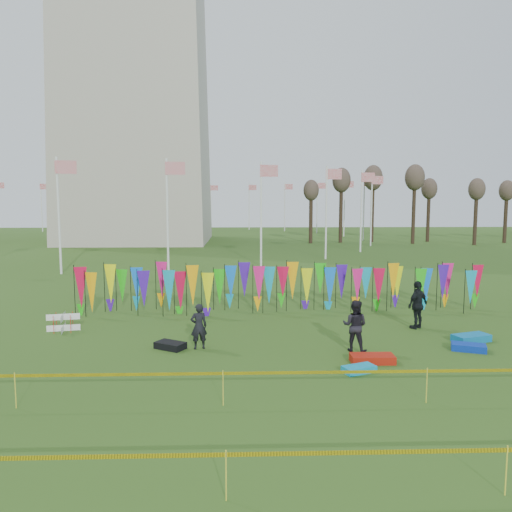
{
  "coord_description": "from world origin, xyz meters",
  "views": [
    {
      "loc": [
        -1.65,
        -14.54,
        5.06
      ],
      "look_at": [
        -0.97,
        6.0,
        2.76
      ],
      "focal_mm": 35.0,
      "sensor_mm": 36.0,
      "label": 1
    }
  ],
  "objects_px": {
    "kite_bag_turquoise": "(359,369)",
    "kite_bag_red": "(372,359)",
    "person_mid": "(355,326)",
    "kite_bag_teal": "(471,338)",
    "kite_bag_black": "(170,345)",
    "kite_bag_blue": "(469,347)",
    "box_kite": "(63,322)",
    "person_right": "(418,305)",
    "person_left": "(199,326)"
  },
  "relations": [
    {
      "from": "kite_bag_turquoise",
      "to": "kite_bag_red",
      "type": "distance_m",
      "value": 1.07
    },
    {
      "from": "person_mid",
      "to": "kite_bag_teal",
      "type": "relative_size",
      "value": 1.32
    },
    {
      "from": "kite_bag_black",
      "to": "kite_bag_blue",
      "type": "bearing_deg",
      "value": -3.08
    },
    {
      "from": "kite_bag_black",
      "to": "person_mid",
      "type": "bearing_deg",
      "value": -4.09
    },
    {
      "from": "person_mid",
      "to": "kite_bag_red",
      "type": "bearing_deg",
      "value": 128.23
    },
    {
      "from": "box_kite",
      "to": "person_right",
      "type": "height_order",
      "value": "person_right"
    },
    {
      "from": "person_right",
      "to": "kite_bag_teal",
      "type": "height_order",
      "value": "person_right"
    },
    {
      "from": "kite_bag_red",
      "to": "kite_bag_teal",
      "type": "distance_m",
      "value": 4.74
    },
    {
      "from": "person_mid",
      "to": "kite_bag_turquoise",
      "type": "xyz_separation_m",
      "value": [
        -0.35,
        -2.1,
        -0.78
      ]
    },
    {
      "from": "kite_bag_turquoise",
      "to": "person_mid",
      "type": "bearing_deg",
      "value": 80.57
    },
    {
      "from": "box_kite",
      "to": "person_right",
      "type": "distance_m",
      "value": 13.9
    },
    {
      "from": "kite_bag_red",
      "to": "person_right",
      "type": "bearing_deg",
      "value": 54.92
    },
    {
      "from": "box_kite",
      "to": "person_left",
      "type": "height_order",
      "value": "person_left"
    },
    {
      "from": "person_mid",
      "to": "kite_bag_black",
      "type": "height_order",
      "value": "person_mid"
    },
    {
      "from": "person_mid",
      "to": "kite_bag_turquoise",
      "type": "height_order",
      "value": "person_mid"
    },
    {
      "from": "person_left",
      "to": "kite_bag_black",
      "type": "xyz_separation_m",
      "value": [
        -0.98,
        0.04,
        -0.67
      ]
    },
    {
      "from": "box_kite",
      "to": "kite_bag_turquoise",
      "type": "height_order",
      "value": "box_kite"
    },
    {
      "from": "kite_bag_turquoise",
      "to": "kite_bag_black",
      "type": "height_order",
      "value": "kite_bag_black"
    },
    {
      "from": "person_left",
      "to": "person_right",
      "type": "bearing_deg",
      "value": -178.79
    },
    {
      "from": "person_right",
      "to": "kite_bag_black",
      "type": "height_order",
      "value": "person_right"
    },
    {
      "from": "person_mid",
      "to": "kite_bag_red",
      "type": "height_order",
      "value": "person_mid"
    },
    {
      "from": "kite_bag_black",
      "to": "kite_bag_turquoise",
      "type": "bearing_deg",
      "value": -23.34
    },
    {
      "from": "person_mid",
      "to": "person_right",
      "type": "xyz_separation_m",
      "value": [
        3.16,
        2.87,
        0.08
      ]
    },
    {
      "from": "kite_bag_turquoise",
      "to": "kite_bag_red",
      "type": "relative_size",
      "value": 0.72
    },
    {
      "from": "person_left",
      "to": "person_right",
      "type": "xyz_separation_m",
      "value": [
        8.43,
        2.47,
        0.17
      ]
    },
    {
      "from": "box_kite",
      "to": "kite_bag_black",
      "type": "distance_m",
      "value": 5.09
    },
    {
      "from": "kite_bag_blue",
      "to": "kite_bag_red",
      "type": "bearing_deg",
      "value": -162.47
    },
    {
      "from": "box_kite",
      "to": "person_mid",
      "type": "height_order",
      "value": "person_mid"
    },
    {
      "from": "person_mid",
      "to": "kite_bag_red",
      "type": "relative_size",
      "value": 1.29
    },
    {
      "from": "box_kite",
      "to": "person_right",
      "type": "relative_size",
      "value": 0.37
    },
    {
      "from": "box_kite",
      "to": "person_left",
      "type": "distance_m",
      "value": 6.0
    },
    {
      "from": "kite_bag_black",
      "to": "kite_bag_red",
      "type": "bearing_deg",
      "value": -14.41
    },
    {
      "from": "person_mid",
      "to": "kite_bag_black",
      "type": "xyz_separation_m",
      "value": [
        -6.26,
        0.45,
        -0.76
      ]
    },
    {
      "from": "person_right",
      "to": "kite_bag_teal",
      "type": "bearing_deg",
      "value": 89.46
    },
    {
      "from": "box_kite",
      "to": "kite_bag_red",
      "type": "xyz_separation_m",
      "value": [
        11.0,
        -4.12,
        -0.23
      ]
    },
    {
      "from": "person_mid",
      "to": "kite_bag_teal",
      "type": "distance_m",
      "value": 4.64
    },
    {
      "from": "person_left",
      "to": "kite_bag_teal",
      "type": "relative_size",
      "value": 1.19
    },
    {
      "from": "person_left",
      "to": "kite_bag_blue",
      "type": "xyz_separation_m",
      "value": [
        9.14,
        -0.51,
        -0.67
      ]
    },
    {
      "from": "kite_bag_red",
      "to": "kite_bag_turquoise",
      "type": "bearing_deg",
      "value": -125.92
    },
    {
      "from": "kite_bag_turquoise",
      "to": "kite_bag_black",
      "type": "bearing_deg",
      "value": 156.66
    },
    {
      "from": "kite_bag_teal",
      "to": "box_kite",
      "type": "bearing_deg",
      "value": 172.91
    },
    {
      "from": "person_mid",
      "to": "kite_bag_teal",
      "type": "xyz_separation_m",
      "value": [
        4.47,
        0.99,
        -0.75
      ]
    },
    {
      "from": "person_right",
      "to": "box_kite",
      "type": "bearing_deg",
      "value": -35.41
    },
    {
      "from": "box_kite",
      "to": "kite_bag_blue",
      "type": "xyz_separation_m",
      "value": [
        14.59,
        -2.98,
        -0.24
      ]
    },
    {
      "from": "kite_bag_turquoise",
      "to": "kite_bag_red",
      "type": "bearing_deg",
      "value": 54.08
    },
    {
      "from": "kite_bag_blue",
      "to": "kite_bag_red",
      "type": "relative_size",
      "value": 0.81
    },
    {
      "from": "person_right",
      "to": "kite_bag_black",
      "type": "relative_size",
      "value": 1.9
    },
    {
      "from": "kite_bag_teal",
      "to": "person_left",
      "type": "bearing_deg",
      "value": -176.56
    },
    {
      "from": "person_left",
      "to": "kite_bag_blue",
      "type": "distance_m",
      "value": 9.18
    },
    {
      "from": "kite_bag_teal",
      "to": "kite_bag_turquoise",
      "type": "bearing_deg",
      "value": -147.29
    }
  ]
}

